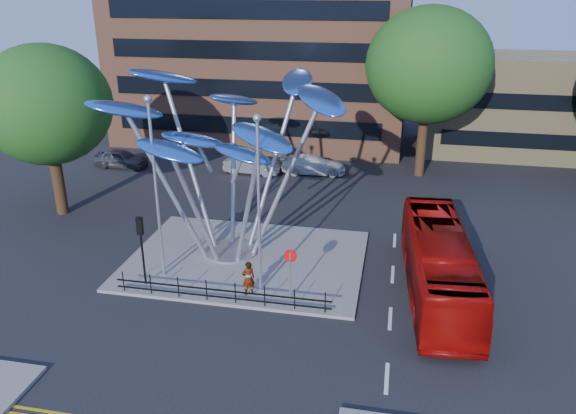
% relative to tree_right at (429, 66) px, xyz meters
% --- Properties ---
extents(ground, '(120.00, 120.00, 0.00)m').
position_rel_tree_right_xyz_m(ground, '(-8.00, -22.00, -8.04)').
color(ground, black).
rests_on(ground, ground).
extents(traffic_island, '(12.00, 9.00, 0.15)m').
position_rel_tree_right_xyz_m(traffic_island, '(-9.00, -16.00, -7.96)').
color(traffic_island, slate).
rests_on(traffic_island, ground).
extents(low_building_near, '(15.00, 8.00, 8.00)m').
position_rel_tree_right_xyz_m(low_building_near, '(8.00, 8.00, -4.04)').
color(low_building_near, tan).
rests_on(low_building_near, ground).
extents(tree_right, '(8.80, 8.80, 12.11)m').
position_rel_tree_right_xyz_m(tree_right, '(0.00, 0.00, 0.00)').
color(tree_right, black).
rests_on(tree_right, ground).
extents(tree_left, '(7.60, 7.60, 10.32)m').
position_rel_tree_right_xyz_m(tree_left, '(-22.00, -12.00, -1.24)').
color(tree_left, black).
rests_on(tree_left, ground).
extents(leaf_sculpture, '(12.72, 9.54, 9.51)m').
position_rel_tree_right_xyz_m(leaf_sculpture, '(-10.07, -15.32, -1.16)').
color(leaf_sculpture, '#9EA0A5').
rests_on(leaf_sculpture, traffic_island).
extents(street_lamp_left, '(0.36, 0.36, 8.80)m').
position_rel_tree_right_xyz_m(street_lamp_left, '(-12.50, -18.50, -2.68)').
color(street_lamp_left, '#9EA0A5').
rests_on(street_lamp_left, traffic_island).
extents(street_lamp_right, '(0.36, 0.36, 8.30)m').
position_rel_tree_right_xyz_m(street_lamp_right, '(-7.50, -19.00, -2.94)').
color(street_lamp_right, '#9EA0A5').
rests_on(street_lamp_right, traffic_island).
extents(traffic_light_island, '(0.28, 0.18, 3.42)m').
position_rel_tree_right_xyz_m(traffic_light_island, '(-13.00, -19.50, -5.42)').
color(traffic_light_island, black).
rests_on(traffic_light_island, traffic_island).
extents(no_entry_sign_island, '(0.60, 0.10, 2.45)m').
position_rel_tree_right_xyz_m(no_entry_sign_island, '(-6.00, -19.48, -6.22)').
color(no_entry_sign_island, '#9EA0A5').
rests_on(no_entry_sign_island, traffic_island).
extents(pedestrian_railing_front, '(10.00, 0.06, 1.00)m').
position_rel_tree_right_xyz_m(pedestrian_railing_front, '(-9.00, -20.30, -7.48)').
color(pedestrian_railing_front, black).
rests_on(pedestrian_railing_front, traffic_island).
extents(red_bus, '(3.35, 11.09, 3.05)m').
position_rel_tree_right_xyz_m(red_bus, '(0.50, -17.37, -6.51)').
color(red_bus, '#970906').
rests_on(red_bus, ground).
extents(pedestrian, '(0.73, 0.66, 1.67)m').
position_rel_tree_right_xyz_m(pedestrian, '(-7.93, -19.50, -7.05)').
color(pedestrian, gray).
rests_on(pedestrian, traffic_island).
extents(parked_car_left, '(4.28, 1.91, 1.43)m').
position_rel_tree_right_xyz_m(parked_car_left, '(-22.72, -2.69, -7.32)').
color(parked_car_left, '#42444A').
rests_on(parked_car_left, ground).
extents(parked_car_mid, '(4.27, 1.58, 1.39)m').
position_rel_tree_right_xyz_m(parked_car_mid, '(-12.33, -2.11, -7.34)').
color(parked_car_mid, '#989A9F').
rests_on(parked_car_mid, ground).
extents(parked_car_right, '(4.98, 2.39, 1.40)m').
position_rel_tree_right_xyz_m(parked_car_right, '(-7.83, -1.18, -7.34)').
color(parked_car_right, silver).
rests_on(parked_car_right, ground).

